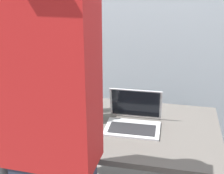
{
  "coord_description": "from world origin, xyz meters",
  "views": [
    {
      "loc": [
        0.34,
        -1.67,
        1.66
      ],
      "look_at": [
        -0.02,
        0.0,
        0.99
      ],
      "focal_mm": 49.22,
      "sensor_mm": 36.0,
      "label": 1
    }
  ],
  "objects": [
    {
      "name": "person_figure",
      "position": [
        -0.13,
        -0.64,
        0.93
      ],
      "size": [
        0.39,
        0.28,
        1.81
      ],
      "color": "#2D3347",
      "rests_on": "ground"
    },
    {
      "name": "laptop",
      "position": [
        0.12,
        0.01,
        0.78
      ],
      "size": [
        0.33,
        0.28,
        0.21
      ],
      "color": "#B7BABC",
      "rests_on": "desk"
    },
    {
      "name": "back_wall",
      "position": [
        0.0,
        0.88,
        1.3
      ],
      "size": [
        6.0,
        0.1,
        2.6
      ],
      "primitive_type": "cube",
      "color": "#99A3AD",
      "rests_on": "ground"
    },
    {
      "name": "beer_bottle_amber",
      "position": [
        -0.16,
        -0.01,
        0.86
      ],
      "size": [
        0.08,
        0.08,
        0.31
      ],
      "color": "#1E5123",
      "rests_on": "desk"
    },
    {
      "name": "beer_bottle_dark",
      "position": [
        -0.15,
        0.07,
        0.85
      ],
      "size": [
        0.07,
        0.07,
        0.29
      ],
      "color": "#333333",
      "rests_on": "desk"
    },
    {
      "name": "desk",
      "position": [
        0.0,
        0.0,
        0.59
      ],
      "size": [
        1.29,
        0.77,
        0.74
      ],
      "color": "#56514C",
      "rests_on": "ground"
    },
    {
      "name": "coffee_mug",
      "position": [
        -0.27,
        -0.05,
        0.78
      ],
      "size": [
        0.1,
        0.07,
        0.1
      ],
      "color": "#19598C",
      "rests_on": "desk"
    },
    {
      "name": "beer_bottle_green",
      "position": [
        -0.16,
        0.15,
        0.86
      ],
      "size": [
        0.07,
        0.07,
        0.33
      ],
      "color": "brown",
      "rests_on": "desk"
    }
  ]
}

